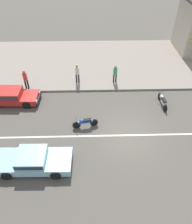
# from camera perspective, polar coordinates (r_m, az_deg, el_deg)

# --- Properties ---
(ground_plane) EXTENTS (160.00, 160.00, 0.00)m
(ground_plane) POSITION_cam_1_polar(r_m,az_deg,el_deg) (14.98, 8.04, -6.04)
(ground_plane) COLOR #544F47
(lane_centre_stripe) EXTENTS (50.40, 0.14, 0.01)m
(lane_centre_stripe) POSITION_cam_1_polar(r_m,az_deg,el_deg) (14.98, 8.04, -6.03)
(lane_centre_stripe) COLOR silver
(lane_centre_stripe) RESTS_ON ground
(kerb_strip) EXTENTS (68.00, 10.00, 0.15)m
(kerb_strip) POSITION_cam_1_polar(r_m,az_deg,el_deg) (22.94, 4.66, 12.98)
(kerb_strip) COLOR gray
(kerb_strip) RESTS_ON ground
(sedan_pale_blue_3) EXTENTS (4.51, 1.92, 1.06)m
(sedan_pale_blue_3) POSITION_cam_1_polar(r_m,az_deg,el_deg) (13.38, -16.19, -12.02)
(sedan_pale_blue_3) COLOR #93C6D6
(sedan_pale_blue_3) RESTS_ON ground
(hatchback_red_4) EXTENTS (3.99, 1.88, 1.10)m
(hatchback_red_4) POSITION_cam_1_polar(r_m,az_deg,el_deg) (18.39, -21.22, 4.00)
(hatchback_red_4) COLOR red
(hatchback_red_4) RESTS_ON ground
(motorcycle_0) EXTENTS (1.78, 0.60, 0.80)m
(motorcycle_0) POSITION_cam_1_polar(r_m,az_deg,el_deg) (15.12, -2.90, -2.74)
(motorcycle_0) COLOR black
(motorcycle_0) RESTS_ON ground
(motorcycle_1) EXTENTS (0.56, 1.96, 0.80)m
(motorcycle_1) POSITION_cam_1_polar(r_m,az_deg,el_deg) (17.71, 17.03, 2.88)
(motorcycle_1) COLOR black
(motorcycle_1) RESTS_ON ground
(pedestrian_near_clock) EXTENTS (0.34, 0.34, 1.68)m
(pedestrian_near_clock) POSITION_cam_1_polar(r_m,az_deg,el_deg) (19.06, -4.93, 10.26)
(pedestrian_near_clock) COLOR #333338
(pedestrian_near_clock) RESTS_ON kerb_strip
(pedestrian_mid_kerb) EXTENTS (0.34, 0.34, 1.62)m
(pedestrian_mid_kerb) POSITION_cam_1_polar(r_m,az_deg,el_deg) (19.14, 5.03, 10.25)
(pedestrian_mid_kerb) COLOR #333338
(pedestrian_mid_kerb) RESTS_ON kerb_strip
(pedestrian_by_shop) EXTENTS (0.34, 0.34, 1.72)m
(pedestrian_by_shop) POSITION_cam_1_polar(r_m,az_deg,el_deg) (19.10, -18.01, 8.44)
(pedestrian_by_shop) COLOR #232838
(pedestrian_by_shop) RESTS_ON kerb_strip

